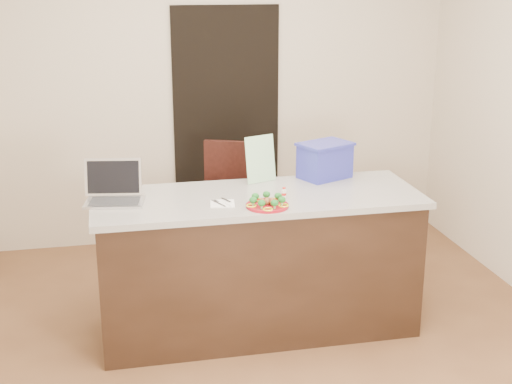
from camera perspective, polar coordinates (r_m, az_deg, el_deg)
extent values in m
plane|color=brown|center=(4.61, 0.78, -12.16)|extent=(4.00, 4.00, 0.00)
plane|color=beige|center=(6.05, -3.39, 8.58)|extent=(4.00, 0.00, 4.00)
plane|color=beige|center=(2.30, 12.04, -6.65)|extent=(4.00, 0.00, 4.00)
cube|color=black|center=(6.11, -2.37, 5.34)|extent=(0.90, 0.02, 2.00)
cube|color=black|center=(4.63, 0.12, -5.92)|extent=(2.00, 0.70, 0.88)
cube|color=beige|center=(4.47, 0.12, -0.50)|extent=(2.06, 0.76, 0.04)
cylinder|color=maroon|center=(4.24, 0.91, -1.10)|extent=(0.26, 0.26, 0.02)
torus|color=maroon|center=(4.24, 0.91, -1.03)|extent=(0.25, 0.25, 0.01)
sphere|color=brown|center=(4.23, 0.91, -0.76)|extent=(0.04, 0.04, 0.04)
sphere|color=brown|center=(4.22, 1.33, -0.82)|extent=(0.04, 0.04, 0.04)
sphere|color=brown|center=(4.25, 1.27, -0.68)|extent=(0.04, 0.04, 0.04)
sphere|color=brown|center=(4.27, 0.86, -0.62)|extent=(0.04, 0.04, 0.04)
sphere|color=brown|center=(4.25, 0.50, -0.70)|extent=(0.04, 0.04, 0.04)
sphere|color=brown|center=(4.22, 0.55, -0.84)|extent=(0.04, 0.04, 0.04)
ellipsoid|color=#16521B|center=(4.28, -0.05, -0.34)|extent=(0.05, 0.05, 0.04)
ellipsoid|color=#16521B|center=(4.21, -0.24, -0.65)|extent=(0.05, 0.05, 0.04)
ellipsoid|color=#16521B|center=(4.15, 0.45, -0.89)|extent=(0.05, 0.05, 0.04)
ellipsoid|color=#16521B|center=(4.16, 1.50, -0.88)|extent=(0.05, 0.05, 0.04)
ellipsoid|color=#16521B|center=(4.22, 2.09, -0.61)|extent=(0.05, 0.05, 0.04)
ellipsoid|color=#16521B|center=(4.29, 1.78, -0.31)|extent=(0.05, 0.05, 0.04)
ellipsoid|color=#16521B|center=(4.31, 0.84, -0.19)|extent=(0.05, 0.05, 0.04)
torus|color=yellow|center=(4.31, 0.09, -0.62)|extent=(0.06, 0.06, 0.01)
torus|color=yellow|center=(4.21, -0.37, -1.09)|extent=(0.06, 0.06, 0.01)
torus|color=yellow|center=(4.14, 0.96, -1.39)|extent=(0.06, 0.06, 0.01)
torus|color=yellow|center=(4.21, 2.22, -1.08)|extent=(0.06, 0.06, 0.01)
torus|color=yellow|center=(4.32, 1.65, -0.61)|extent=(0.06, 0.06, 0.01)
cube|color=white|center=(4.30, -2.70, -0.93)|extent=(0.16, 0.16, 0.01)
cube|color=#B2B2B7|center=(4.28, -2.93, -0.96)|extent=(0.06, 0.11, 0.00)
cube|color=#B2B2B7|center=(4.34, -3.06, -0.69)|extent=(0.05, 0.06, 0.00)
cube|color=white|center=(4.27, -2.22, -0.98)|extent=(0.05, 0.08, 0.01)
cube|color=#B2B2B7|center=(4.34, -2.41, -0.64)|extent=(0.05, 0.10, 0.00)
cylinder|color=silver|center=(4.42, 2.25, -0.13)|extent=(0.03, 0.03, 0.04)
cylinder|color=silver|center=(4.42, 2.25, 0.21)|extent=(0.02, 0.02, 0.01)
cylinder|color=red|center=(4.41, 2.26, 0.33)|extent=(0.02, 0.02, 0.01)
cylinder|color=red|center=(4.43, 2.25, -0.16)|extent=(0.03, 0.03, 0.02)
cube|color=silver|center=(4.39, -11.23, -0.78)|extent=(0.38, 0.30, 0.02)
cube|color=silver|center=(4.47, -11.36, 1.20)|extent=(0.35, 0.12, 0.23)
cube|color=black|center=(4.47, -11.36, 1.18)|extent=(0.32, 0.10, 0.20)
cube|color=#2A2A2C|center=(4.38, -11.24, -0.72)|extent=(0.32, 0.21, 0.00)
cube|color=white|center=(4.71, 0.35, 2.66)|extent=(0.22, 0.12, 0.31)
cube|color=#2A2D98|center=(4.83, 5.52, 2.43)|extent=(0.38, 0.34, 0.22)
cube|color=#2A2D98|center=(4.80, 5.56, 3.83)|extent=(0.41, 0.36, 0.02)
cube|color=#34140F|center=(5.31, -1.30, -2.20)|extent=(0.60, 0.60, 0.04)
cube|color=#34140F|center=(5.42, -1.73, 1.37)|extent=(0.45, 0.21, 0.53)
cylinder|color=#34140F|center=(5.19, -3.03, -5.64)|extent=(0.04, 0.04, 0.49)
cylinder|color=#34140F|center=(5.25, 1.25, -5.30)|extent=(0.04, 0.04, 0.49)
cylinder|color=#34140F|center=(5.55, -3.67, -4.08)|extent=(0.04, 0.04, 0.49)
cylinder|color=#34140F|center=(5.61, 0.33, -3.78)|extent=(0.04, 0.04, 0.49)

